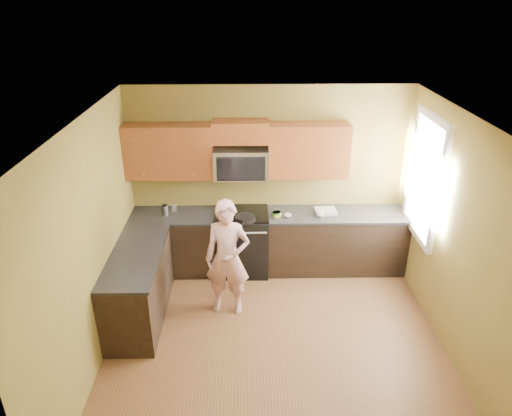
{
  "coord_description": "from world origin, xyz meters",
  "views": [
    {
      "loc": [
        -0.31,
        -4.34,
        3.88
      ],
      "look_at": [
        -0.2,
        1.3,
        1.2
      ],
      "focal_mm": 32.77,
      "sensor_mm": 36.0,
      "label": 1
    }
  ],
  "objects_px": {
    "stove": "(242,242)",
    "microwave": "(241,177)",
    "frying_pan": "(245,220)",
    "woman": "(228,258)",
    "travel_mug": "(166,215)",
    "butter_tub": "(277,216)"
  },
  "relations": [
    {
      "from": "frying_pan",
      "to": "stove",
      "type": "bearing_deg",
      "value": 113.89
    },
    {
      "from": "stove",
      "to": "woman",
      "type": "relative_size",
      "value": 0.61
    },
    {
      "from": "travel_mug",
      "to": "frying_pan",
      "type": "bearing_deg",
      "value": -11.61
    },
    {
      "from": "stove",
      "to": "woman",
      "type": "distance_m",
      "value": 1.03
    },
    {
      "from": "woman",
      "to": "travel_mug",
      "type": "height_order",
      "value": "woman"
    },
    {
      "from": "butter_tub",
      "to": "travel_mug",
      "type": "bearing_deg",
      "value": 177.59
    },
    {
      "from": "stove",
      "to": "butter_tub",
      "type": "xyz_separation_m",
      "value": [
        0.5,
        -0.07,
        0.45
      ]
    },
    {
      "from": "microwave",
      "to": "woman",
      "type": "height_order",
      "value": "microwave"
    },
    {
      "from": "frying_pan",
      "to": "travel_mug",
      "type": "bearing_deg",
      "value": 178.9
    },
    {
      "from": "butter_tub",
      "to": "travel_mug",
      "type": "distance_m",
      "value": 1.59
    },
    {
      "from": "stove",
      "to": "woman",
      "type": "height_order",
      "value": "woman"
    },
    {
      "from": "butter_tub",
      "to": "travel_mug",
      "type": "xyz_separation_m",
      "value": [
        -1.59,
        0.07,
        0.0
      ]
    },
    {
      "from": "frying_pan",
      "to": "travel_mug",
      "type": "distance_m",
      "value": 1.17
    },
    {
      "from": "butter_tub",
      "to": "frying_pan",
      "type": "bearing_deg",
      "value": -159.27
    },
    {
      "from": "stove",
      "to": "butter_tub",
      "type": "bearing_deg",
      "value": -7.88
    },
    {
      "from": "stove",
      "to": "microwave",
      "type": "distance_m",
      "value": 0.98
    },
    {
      "from": "woman",
      "to": "butter_tub",
      "type": "relative_size",
      "value": 12.49
    },
    {
      "from": "stove",
      "to": "frying_pan",
      "type": "bearing_deg",
      "value": -76.62
    },
    {
      "from": "butter_tub",
      "to": "stove",
      "type": "bearing_deg",
      "value": 172.12
    },
    {
      "from": "microwave",
      "to": "frying_pan",
      "type": "distance_m",
      "value": 0.62
    },
    {
      "from": "woman",
      "to": "travel_mug",
      "type": "relative_size",
      "value": 9.23
    },
    {
      "from": "travel_mug",
      "to": "woman",
      "type": "bearing_deg",
      "value": -46.48
    }
  ]
}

